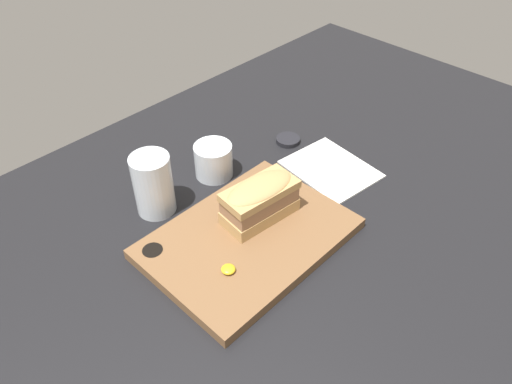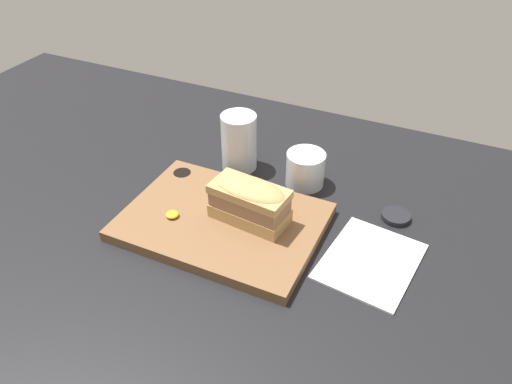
{
  "view_description": "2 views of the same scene",
  "coord_description": "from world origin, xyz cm",
  "px_view_note": "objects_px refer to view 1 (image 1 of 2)",
  "views": [
    {
      "loc": [
        -43.21,
        -40.02,
        68.2
      ],
      "look_at": [
        5.91,
        7.47,
        9.29
      ],
      "focal_mm": 35.0,
      "sensor_mm": 36.0,
      "label": 1
    },
    {
      "loc": [
        36.34,
        -56.69,
        63.03
      ],
      "look_at": [
        5.17,
        10.38,
        7.31
      ],
      "focal_mm": 35.0,
      "sensor_mm": 36.0,
      "label": 2
    }
  ],
  "objects_px": {
    "water_glass": "(154,188)",
    "sandwich": "(260,199)",
    "serving_board": "(248,238)",
    "wine_glass": "(214,162)",
    "condiment_dish": "(288,140)",
    "napkin": "(331,169)"
  },
  "relations": [
    {
      "from": "wine_glass",
      "to": "condiment_dish",
      "type": "relative_size",
      "value": 1.46
    },
    {
      "from": "water_glass",
      "to": "wine_glass",
      "type": "distance_m",
      "value": 0.15
    },
    {
      "from": "serving_board",
      "to": "napkin",
      "type": "height_order",
      "value": "serving_board"
    },
    {
      "from": "sandwich",
      "to": "napkin",
      "type": "relative_size",
      "value": 0.74
    },
    {
      "from": "water_glass",
      "to": "sandwich",
      "type": "bearing_deg",
      "value": -58.2
    },
    {
      "from": "condiment_dish",
      "to": "water_glass",
      "type": "bearing_deg",
      "value": 174.39
    },
    {
      "from": "sandwich",
      "to": "water_glass",
      "type": "relative_size",
      "value": 1.19
    },
    {
      "from": "water_glass",
      "to": "condiment_dish",
      "type": "distance_m",
      "value": 0.35
    },
    {
      "from": "wine_glass",
      "to": "napkin",
      "type": "xyz_separation_m",
      "value": [
        0.18,
        -0.17,
        -0.03
      ]
    },
    {
      "from": "condiment_dish",
      "to": "serving_board",
      "type": "bearing_deg",
      "value": -151.49
    },
    {
      "from": "wine_glass",
      "to": "condiment_dish",
      "type": "xyz_separation_m",
      "value": [
        0.2,
        -0.03,
        -0.03
      ]
    },
    {
      "from": "water_glass",
      "to": "napkin",
      "type": "bearing_deg",
      "value": -26.77
    },
    {
      "from": "napkin",
      "to": "condiment_dish",
      "type": "height_order",
      "value": "condiment_dish"
    },
    {
      "from": "serving_board",
      "to": "sandwich",
      "type": "xyz_separation_m",
      "value": [
        0.05,
        0.02,
        0.05
      ]
    },
    {
      "from": "sandwich",
      "to": "water_glass",
      "type": "xyz_separation_m",
      "value": [
        -0.11,
        0.17,
        -0.01
      ]
    },
    {
      "from": "wine_glass",
      "to": "napkin",
      "type": "relative_size",
      "value": 0.4
    },
    {
      "from": "serving_board",
      "to": "water_glass",
      "type": "xyz_separation_m",
      "value": [
        -0.06,
        0.19,
        0.04
      ]
    },
    {
      "from": "sandwich",
      "to": "water_glass",
      "type": "bearing_deg",
      "value": 121.8
    },
    {
      "from": "water_glass",
      "to": "napkin",
      "type": "height_order",
      "value": "water_glass"
    },
    {
      "from": "serving_board",
      "to": "wine_glass",
      "type": "xyz_separation_m",
      "value": [
        0.09,
        0.19,
        0.02
      ]
    },
    {
      "from": "serving_board",
      "to": "water_glass",
      "type": "height_order",
      "value": "water_glass"
    },
    {
      "from": "serving_board",
      "to": "napkin",
      "type": "xyz_separation_m",
      "value": [
        0.28,
        0.02,
        -0.01
      ]
    }
  ]
}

